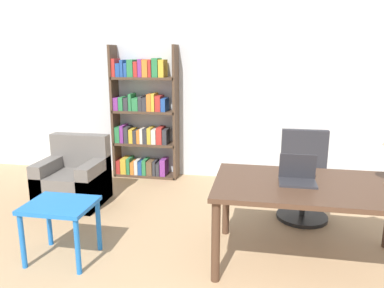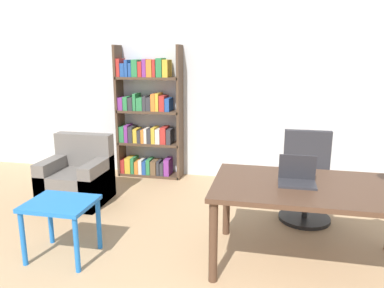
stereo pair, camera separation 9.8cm
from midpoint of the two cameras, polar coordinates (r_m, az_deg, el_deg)
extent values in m
cube|color=silver|center=(5.37, 5.64, 8.92)|extent=(8.00, 0.06, 2.70)
cube|color=#4C3323|center=(3.27, 18.74, -6.33)|extent=(1.64, 0.96, 0.04)
cylinder|color=#4C3323|center=(3.03, 4.21, -14.70)|extent=(0.07, 0.07, 0.68)
cylinder|color=#4C3323|center=(3.78, 6.04, -8.80)|extent=(0.07, 0.07, 0.68)
cube|color=#2D2D33|center=(3.23, 16.55, -5.86)|extent=(0.30, 0.22, 0.02)
cube|color=#2D2D33|center=(3.28, 16.58, -3.40)|extent=(0.30, 0.05, 0.22)
cube|color=navy|center=(3.29, 16.57, -3.35)|extent=(0.27, 0.04, 0.19)
cylinder|color=black|center=(4.38, 17.34, -10.71)|extent=(0.55, 0.55, 0.04)
cylinder|color=#262626|center=(4.32, 17.49, -8.64)|extent=(0.06, 0.06, 0.30)
cube|color=#2D2D33|center=(4.25, 17.68, -6.14)|extent=(0.53, 0.53, 0.10)
cube|color=#2D2D33|center=(4.37, 17.72, -1.35)|extent=(0.50, 0.08, 0.52)
cube|color=blue|center=(3.48, -18.70, -8.59)|extent=(0.57, 0.48, 0.04)
cylinder|color=blue|center=(3.56, -23.63, -13.12)|extent=(0.04, 0.04, 0.49)
cylinder|color=blue|center=(3.31, -16.35, -14.58)|extent=(0.04, 0.04, 0.49)
cylinder|color=blue|center=(3.86, -20.09, -10.69)|extent=(0.04, 0.04, 0.49)
cylinder|color=blue|center=(3.63, -13.25, -11.77)|extent=(0.04, 0.04, 0.49)
cube|color=#66605B|center=(4.81, -16.63, -6.22)|extent=(0.73, 0.67, 0.39)
cube|color=#66605B|center=(4.90, -15.53, -0.83)|extent=(0.73, 0.16, 0.41)
cube|color=#66605B|center=(4.92, -19.63, -5.08)|extent=(0.16, 0.67, 0.54)
cube|color=#66605B|center=(4.65, -13.57, -5.73)|extent=(0.16, 0.67, 0.54)
cube|color=#4C3828|center=(5.62, -10.46, 4.87)|extent=(0.04, 0.28, 1.90)
cube|color=#4C3828|center=(5.33, -1.32, 4.64)|extent=(0.04, 0.28, 1.90)
cube|color=#4C3828|center=(5.67, -5.78, -4.59)|extent=(0.91, 0.28, 0.04)
cube|color=#B72D28|center=(5.78, -9.67, -3.16)|extent=(0.06, 0.24, 0.20)
cube|color=gold|center=(5.74, -8.93, -3.07)|extent=(0.09, 0.24, 0.23)
cube|color=#2D7F47|center=(5.72, -8.23, -3.10)|extent=(0.05, 0.24, 0.24)
cube|color=orange|center=(5.70, -7.64, -3.39)|extent=(0.06, 0.24, 0.19)
cube|color=silver|center=(5.68, -7.08, -3.30)|extent=(0.05, 0.24, 0.21)
cube|color=#234C99|center=(5.66, -6.50, -3.46)|extent=(0.06, 0.24, 0.19)
cube|color=#2D7F47|center=(5.64, -5.90, -3.32)|extent=(0.06, 0.24, 0.22)
cube|color=brown|center=(5.62, -5.13, -3.46)|extent=(0.08, 0.24, 0.21)
cube|color=#333338|center=(5.60, -4.43, -3.49)|extent=(0.04, 0.24, 0.21)
cube|color=#333338|center=(5.59, -3.88, -3.67)|extent=(0.05, 0.24, 0.18)
cube|color=#7F338C|center=(5.56, -3.14, -3.41)|extent=(0.08, 0.24, 0.25)
cube|color=#4C3828|center=(5.55, -5.90, 0.09)|extent=(0.91, 0.28, 0.04)
cube|color=#2D7F47|center=(5.65, -9.80, 1.60)|extent=(0.08, 0.24, 0.23)
cube|color=#7F338C|center=(5.63, -9.15, 1.68)|extent=(0.05, 0.24, 0.25)
cube|color=#333338|center=(5.60, -8.51, 1.55)|extent=(0.06, 0.24, 0.23)
cube|color=gold|center=(5.58, -7.82, 1.38)|extent=(0.06, 0.24, 0.20)
cube|color=#333338|center=(5.57, -7.25, 1.27)|extent=(0.05, 0.24, 0.18)
cube|color=orange|center=(5.55, -6.74, 1.30)|extent=(0.04, 0.24, 0.20)
cube|color=silver|center=(5.53, -6.28, 1.39)|extent=(0.04, 0.24, 0.22)
cube|color=#333338|center=(5.51, -5.73, 1.35)|extent=(0.05, 0.24, 0.21)
cube|color=gold|center=(5.49, -5.14, 1.41)|extent=(0.06, 0.24, 0.23)
cube|color=silver|center=(5.48, -4.46, 1.28)|extent=(0.07, 0.24, 0.21)
cube|color=#B72D28|center=(5.45, -3.64, 1.39)|extent=(0.08, 0.24, 0.24)
cube|color=#333338|center=(5.43, -2.81, 1.23)|extent=(0.06, 0.24, 0.22)
cube|color=#4C3828|center=(5.46, -6.02, 4.96)|extent=(0.91, 0.28, 0.04)
cube|color=#7F338C|center=(5.58, -10.00, 6.15)|extent=(0.07, 0.24, 0.18)
cube|color=#2D7F47|center=(5.55, -9.27, 6.19)|extent=(0.07, 0.24, 0.19)
cube|color=#333338|center=(5.53, -8.53, 6.13)|extent=(0.07, 0.24, 0.18)
cube|color=#2D7F47|center=(5.50, -7.93, 6.42)|extent=(0.04, 0.24, 0.24)
cube|color=#2D7F47|center=(5.48, -7.19, 6.11)|extent=(0.09, 0.24, 0.18)
cube|color=#333338|center=(5.45, -6.45, 6.23)|extent=(0.05, 0.24, 0.21)
cube|color=#333338|center=(5.43, -5.83, 6.14)|extent=(0.07, 0.24, 0.19)
cube|color=orange|center=(5.41, -5.14, 6.39)|extent=(0.06, 0.24, 0.24)
cube|color=gold|center=(5.39, -4.54, 6.43)|extent=(0.05, 0.24, 0.25)
cube|color=#B72D28|center=(5.37, -3.81, 6.25)|extent=(0.08, 0.24, 0.22)
cube|color=#234C99|center=(5.36, -3.01, 6.04)|extent=(0.06, 0.24, 0.18)
cube|color=#4C3828|center=(5.41, -6.14, 9.95)|extent=(0.91, 0.28, 0.04)
cube|color=#B72D28|center=(5.54, -10.31, 11.39)|extent=(0.05, 0.24, 0.25)
cube|color=#234C99|center=(5.52, -9.67, 11.07)|extent=(0.06, 0.24, 0.19)
cube|color=#234C99|center=(5.50, -9.12, 11.34)|extent=(0.04, 0.24, 0.24)
cube|color=#234C99|center=(5.48, -8.57, 11.12)|extent=(0.05, 0.24, 0.19)
cube|color=#2D7F47|center=(5.46, -7.89, 11.38)|extent=(0.09, 0.24, 0.24)
cube|color=#B72D28|center=(5.43, -7.09, 11.25)|extent=(0.06, 0.24, 0.21)
cube|color=#7F338C|center=(5.41, -6.45, 11.44)|extent=(0.06, 0.24, 0.25)
cube|color=orange|center=(5.39, -5.70, 11.42)|extent=(0.08, 0.24, 0.24)
cube|color=#B72D28|center=(5.37, -4.98, 11.42)|extent=(0.04, 0.24, 0.24)
cube|color=#2D7F47|center=(5.34, -4.22, 11.54)|extent=(0.08, 0.24, 0.26)
cube|color=gold|center=(5.32, -3.28, 11.43)|extent=(0.08, 0.24, 0.24)
camera|label=1|loc=(0.05, -89.18, 0.20)|focal=35.00mm
camera|label=2|loc=(0.05, 90.82, -0.20)|focal=35.00mm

